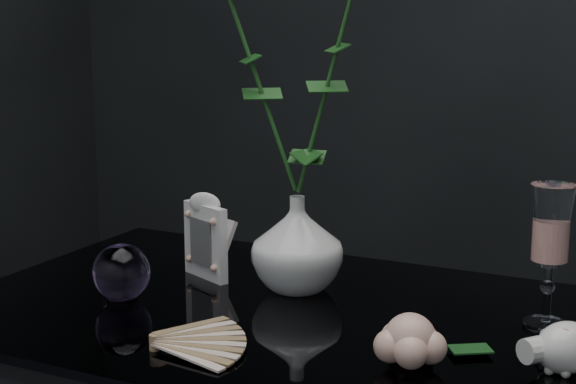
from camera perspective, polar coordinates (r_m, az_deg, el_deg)
The scene contains 8 objects.
vase at distance 1.27m, azimuth 0.59°, elevation -3.36°, with size 0.13×0.13×0.14m, color white.
wine_glass at distance 1.17m, azimuth 16.54°, elevation -4.02°, with size 0.06×0.06×0.19m, color white, non-canonical shape.
picture_frame at distance 1.33m, azimuth -5.36°, elevation -2.81°, with size 0.10×0.08×0.13m, color white, non-canonical shape.
paperweight at distance 1.25m, azimuth -10.71°, elevation -5.12°, with size 0.08×0.08×0.08m, color #9972BA, non-canonical shape.
paper_fan at distance 1.08m, azimuth -8.62°, elevation -9.49°, with size 0.22×0.17×0.02m, color beige, non-canonical shape.
loose_rose at distance 1.03m, azimuth 7.89°, elevation -9.45°, with size 0.14×0.18×0.06m, color #F0B19B, non-canonical shape.
pearl_jar at distance 1.05m, azimuth 17.55°, elevation -9.43°, with size 0.20×0.21×0.06m, color white, non-canonical shape.
roses at distance 1.23m, azimuth 0.16°, elevation 9.18°, with size 0.29×0.12×0.42m.
Camera 1 is at (0.44, -0.97, 1.16)m, focal length 55.00 mm.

